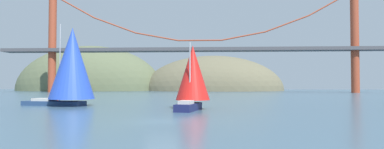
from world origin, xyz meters
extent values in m
plane|color=#426075|center=(0.00, 0.00, 0.00)|extent=(360.00, 360.00, 0.00)
ellipsoid|color=#5B6647|center=(-55.00, 135.00, 0.00)|extent=(71.44, 44.00, 43.58)
ellipsoid|color=#6B664C|center=(5.00, 135.00, 0.00)|extent=(66.90, 44.00, 33.40)
cylinder|color=#A34228|center=(-54.72, 95.00, 18.14)|extent=(2.80, 2.80, 36.27)
cylinder|color=#A34228|center=(54.72, 95.00, 18.14)|extent=(2.80, 2.80, 36.27)
cube|color=#47474C|center=(0.00, 95.00, 15.52)|extent=(145.45, 6.00, 1.20)
cylinder|color=#A34228|center=(-46.91, 95.00, 31.92)|extent=(15.88, 0.50, 9.13)
cylinder|color=#A34228|center=(-31.27, 95.00, 24.68)|extent=(15.81, 0.50, 6.27)
cylinder|color=#A34228|center=(-15.64, 95.00, 20.33)|extent=(15.73, 0.50, 3.39)
cylinder|color=#A34228|center=(0.00, 95.00, 18.88)|extent=(15.64, 0.50, 0.50)
cylinder|color=#A34228|center=(15.64, 95.00, 20.33)|extent=(15.73, 0.50, 3.39)
cylinder|color=#A34228|center=(31.27, 95.00, 24.68)|extent=(15.81, 0.50, 6.27)
cylinder|color=#A34228|center=(46.91, 95.00, 31.92)|extent=(15.88, 0.50, 9.13)
cube|color=navy|center=(-17.57, 18.89, 0.31)|extent=(8.78, 3.84, 0.61)
cube|color=beige|center=(-19.07, 19.15, 0.79)|extent=(2.99, 2.29, 0.36)
cylinder|color=#B2B2B7|center=(-16.73, 18.75, 5.86)|extent=(0.14, 0.14, 10.50)
cone|color=blue|center=(-14.89, 18.43, 5.72)|extent=(6.90, 6.90, 9.62)
cube|color=#191E4C|center=(1.33, 10.92, 0.39)|extent=(2.82, 6.02, 0.78)
cube|color=beige|center=(1.13, 9.90, 0.96)|extent=(1.65, 2.07, 0.36)
cylinder|color=#B2B2B7|center=(1.44, 11.49, 4.18)|extent=(0.14, 0.14, 6.79)
cone|color=red|center=(1.69, 12.74, 4.22)|extent=(4.62, 4.62, 6.27)
sphere|color=red|center=(-23.51, 31.90, 0.30)|extent=(1.10, 1.10, 1.10)
cylinder|color=black|center=(-23.51, 31.90, 1.35)|extent=(0.20, 0.20, 1.60)
sphere|color=#F2EA99|center=(-23.51, 31.90, 2.27)|extent=(0.24, 0.24, 0.24)
camera|label=1|loc=(3.69, -25.68, 2.82)|focal=31.36mm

